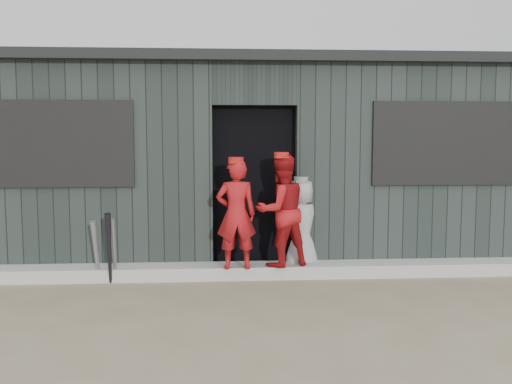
{
  "coord_description": "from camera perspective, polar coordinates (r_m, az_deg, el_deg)",
  "views": [
    {
      "loc": [
        -0.43,
        -4.69,
        1.66
      ],
      "look_at": [
        0.0,
        1.8,
        1.0
      ],
      "focal_mm": 40.0,
      "sensor_mm": 36.0,
      "label": 1
    }
  ],
  "objects": [
    {
      "name": "ground",
      "position": [
        4.99,
        1.41,
        -13.63
      ],
      "size": [
        80.0,
        80.0,
        0.0
      ],
      "primitive_type": "plane",
      "color": "#756950",
      "rests_on": "ground"
    },
    {
      "name": "curb",
      "position": [
        6.71,
        -0.01,
        -7.86
      ],
      "size": [
        8.0,
        0.36,
        0.15
      ],
      "primitive_type": "cube",
      "color": "#A7A7A2",
      "rests_on": "ground"
    },
    {
      "name": "bat_left",
      "position": [
        6.59,
        -15.7,
        -5.78
      ],
      "size": [
        0.09,
        0.23,
        0.72
      ],
      "primitive_type": "cone",
      "rotation": [
        0.21,
        0.0,
        -0.12
      ],
      "color": "gray",
      "rests_on": "ground"
    },
    {
      "name": "bat_mid",
      "position": [
        6.57,
        -14.02,
        -5.69
      ],
      "size": [
        0.08,
        0.19,
        0.74
      ],
      "primitive_type": "cone",
      "rotation": [
        0.16,
        0.0,
        -0.08
      ],
      "color": "gray",
      "rests_on": "ground"
    },
    {
      "name": "bat_right",
      "position": [
        6.5,
        -14.48,
        -5.51
      ],
      "size": [
        0.09,
        0.23,
        0.81
      ],
      "primitive_type": "cone",
      "rotation": [
        0.19,
        0.0,
        0.1
      ],
      "color": "black",
      "rests_on": "ground"
    },
    {
      "name": "player_red_left",
      "position": [
        6.39,
        -2.0,
        -2.25
      ],
      "size": [
        0.47,
        0.32,
        1.23
      ],
      "primitive_type": "imported",
      "rotation": [
        0.0,
        0.0,
        3.2
      ],
      "color": "#A31418",
      "rests_on": "curb"
    },
    {
      "name": "player_red_right",
      "position": [
        6.52,
        2.54,
        -1.87
      ],
      "size": [
        0.76,
        0.68,
        1.28
      ],
      "primitive_type": "imported",
      "rotation": [
        0.0,
        0.0,
        3.52
      ],
      "color": "#A51417",
      "rests_on": "curb"
    },
    {
      "name": "player_grey_back",
      "position": [
        6.85,
        4.48,
        -3.4
      ],
      "size": [
        0.65,
        0.54,
        1.13
      ],
      "primitive_type": "imported",
      "rotation": [
        0.0,
        0.0,
        3.52
      ],
      "color": "#A2A2A2",
      "rests_on": "ground"
    },
    {
      "name": "dugout",
      "position": [
        8.21,
        -0.79,
        3.19
      ],
      "size": [
        8.3,
        3.3,
        2.62
      ],
      "color": "black",
      "rests_on": "ground"
    }
  ]
}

